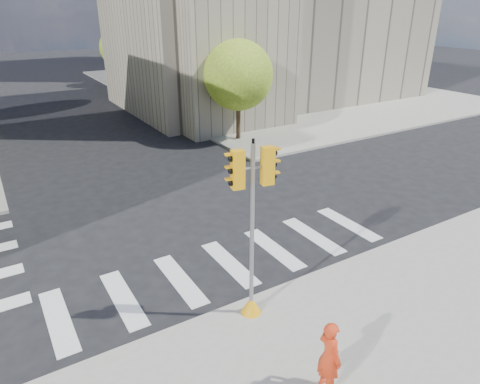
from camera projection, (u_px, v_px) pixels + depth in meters
name	position (u px, v px, depth m)	size (l,w,h in m)	color
ground	(205.00, 237.00, 15.85)	(160.00, 160.00, 0.00)	black
sidewalk_far_right	(261.00, 85.00, 45.71)	(28.00, 40.00, 0.15)	gray
civic_building	(265.00, 14.00, 35.35)	(26.00, 16.00, 19.39)	gray
tree_re_near	(238.00, 75.00, 25.63)	(4.20, 4.20, 6.16)	#382616
tree_re_mid	(162.00, 53.00, 34.90)	(4.60, 4.60, 6.66)	#382616
tree_re_far	(119.00, 48.00, 44.49)	(4.00, 4.00, 5.88)	#382616
lamp_near	(214.00, 59.00, 28.79)	(0.35, 0.18, 8.11)	black
lamp_far	(143.00, 45.00, 39.75)	(0.35, 0.18, 8.11)	black
traffic_signal	(252.00, 246.00, 10.90)	(1.08, 0.56, 4.94)	orange
photographer	(329.00, 357.00, 9.07)	(0.65, 0.43, 1.78)	red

